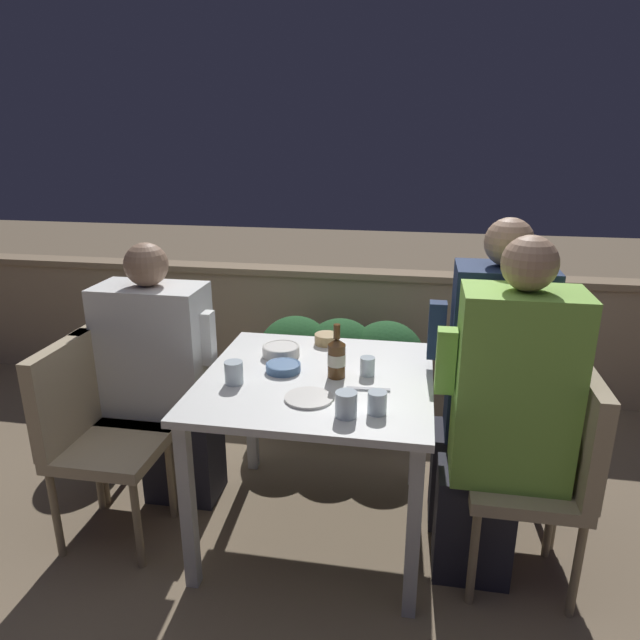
{
  "coord_description": "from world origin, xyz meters",
  "views": [
    {
      "loc": [
        0.38,
        -2.1,
        1.69
      ],
      "look_at": [
        0.0,
        0.07,
        0.96
      ],
      "focal_mm": 32.0,
      "sensor_mm": 36.0,
      "label": 1
    }
  ],
  "objects": [
    {
      "name": "chair_right_near",
      "position": [
        0.91,
        -0.14,
        0.53
      ],
      "size": [
        0.42,
        0.42,
        0.87
      ],
      "color": "tan",
      "rests_on": "ground_plane"
    },
    {
      "name": "person_white_polo",
      "position": [
        -0.74,
        0.14,
        0.62
      ],
      "size": [
        0.52,
        0.26,
        1.24
      ],
      "color": "#282833",
      "rests_on": "ground_plane"
    },
    {
      "name": "glass_cup_1",
      "position": [
        -0.31,
        -0.12,
        0.78
      ],
      "size": [
        0.07,
        0.07,
        0.09
      ],
      "color": "silver",
      "rests_on": "dining_table"
    },
    {
      "name": "glass_cup_0",
      "position": [
        0.16,
        -0.32,
        0.78
      ],
      "size": [
        0.08,
        0.08,
        0.09
      ],
      "color": "silver",
      "rests_on": "dining_table"
    },
    {
      "name": "potted_plant",
      "position": [
        -1.27,
        0.61,
        0.41
      ],
      "size": [
        0.38,
        0.38,
        0.67
      ],
      "color": "brown",
      "rests_on": "ground_plane"
    },
    {
      "name": "person_navy_jumper",
      "position": [
        0.69,
        0.17,
        0.7
      ],
      "size": [
        0.48,
        0.26,
        1.38
      ],
      "color": "#282833",
      "rests_on": "ground_plane"
    },
    {
      "name": "dining_table",
      "position": [
        0.0,
        0.0,
        0.64
      ],
      "size": [
        0.93,
        0.93,
        0.74
      ],
      "color": "white",
      "rests_on": "ground_plane"
    },
    {
      "name": "beer_bottle",
      "position": [
        0.08,
        0.01,
        0.82
      ],
      "size": [
        0.07,
        0.07,
        0.23
      ],
      "color": "brown",
      "rests_on": "dining_table"
    },
    {
      "name": "ground_plane",
      "position": [
        0.0,
        0.0,
        0.0
      ],
      "size": [
        16.0,
        16.0,
        0.0
      ],
      "primitive_type": "plane",
      "color": "#847056"
    },
    {
      "name": "planter_hedge",
      "position": [
        -0.03,
        0.93,
        0.37
      ],
      "size": [
        0.96,
        0.47,
        0.67
      ],
      "color": "brown",
      "rests_on": "ground_plane"
    },
    {
      "name": "bowl_1",
      "position": [
        -0.02,
        0.38,
        0.76
      ],
      "size": [
        0.11,
        0.11,
        0.05
      ],
      "color": "tan",
      "rests_on": "dining_table"
    },
    {
      "name": "glass_cup_2",
      "position": [
        0.27,
        -0.28,
        0.78
      ],
      "size": [
        0.07,
        0.07,
        0.08
      ],
      "color": "silver",
      "rests_on": "dining_table"
    },
    {
      "name": "chair_left_far",
      "position": [
        -0.94,
        0.14,
        0.53
      ],
      "size": [
        0.42,
        0.42,
        0.87
      ],
      "color": "tan",
      "rests_on": "ground_plane"
    },
    {
      "name": "parapet_wall",
      "position": [
        0.0,
        1.51,
        0.42
      ],
      "size": [
        9.0,
        0.18,
        0.82
      ],
      "color": "tan",
      "rests_on": "ground_plane"
    },
    {
      "name": "person_green_blouse",
      "position": [
        0.72,
        -0.14,
        0.69
      ],
      "size": [
        0.49,
        0.26,
        1.36
      ],
      "color": "#282833",
      "rests_on": "ground_plane"
    },
    {
      "name": "glass_cup_3",
      "position": [
        0.2,
        0.05,
        0.78
      ],
      "size": [
        0.06,
        0.06,
        0.08
      ],
      "color": "silver",
      "rests_on": "dining_table"
    },
    {
      "name": "chair_left_near",
      "position": [
        -0.93,
        -0.18,
        0.53
      ],
      "size": [
        0.42,
        0.42,
        0.87
      ],
      "color": "tan",
      "rests_on": "ground_plane"
    },
    {
      "name": "bowl_0",
      "position": [
        -0.15,
        0.03,
        0.76
      ],
      "size": [
        0.15,
        0.15,
        0.04
      ],
      "color": "#4C709E",
      "rests_on": "dining_table"
    },
    {
      "name": "fork_0",
      "position": [
        0.22,
        -0.09,
        0.74
      ],
      "size": [
        0.17,
        0.03,
        0.01
      ],
      "color": "silver",
      "rests_on": "dining_table"
    },
    {
      "name": "plate_0",
      "position": [
        0.01,
        -0.21,
        0.74
      ],
      "size": [
        0.18,
        0.18,
        0.01
      ],
      "color": "silver",
      "rests_on": "dining_table"
    },
    {
      "name": "chair_right_far",
      "position": [
        0.89,
        0.17,
        0.53
      ],
      "size": [
        0.42,
        0.42,
        0.87
      ],
      "color": "tan",
      "rests_on": "ground_plane"
    },
    {
      "name": "bowl_2",
      "position": [
        -0.2,
        0.19,
        0.76
      ],
      "size": [
        0.16,
        0.16,
        0.05
      ],
      "color": "silver",
      "rests_on": "dining_table"
    }
  ]
}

